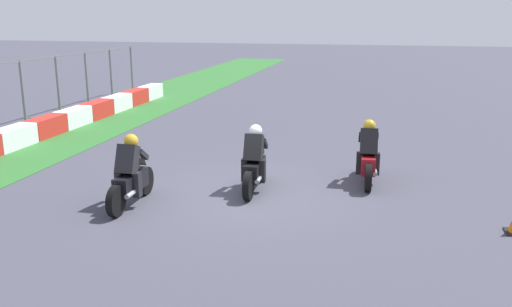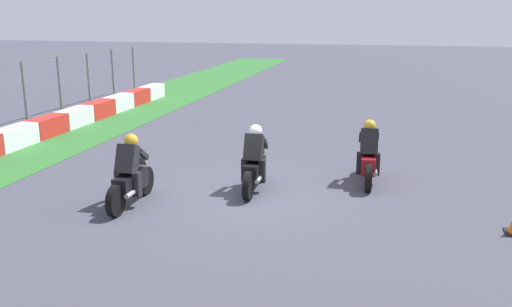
{
  "view_description": "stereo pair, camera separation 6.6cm",
  "coord_description": "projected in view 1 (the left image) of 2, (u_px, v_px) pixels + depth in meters",
  "views": [
    {
      "loc": [
        -11.36,
        -2.76,
        3.95
      ],
      "look_at": [
        0.16,
        -0.04,
        0.9
      ],
      "focal_mm": 38.47,
      "sensor_mm": 36.0,
      "label": 1
    },
    {
      "loc": [
        -11.34,
        -2.82,
        3.95
      ],
      "look_at": [
        0.16,
        -0.04,
        0.9
      ],
      "focal_mm": 38.47,
      "sensor_mm": 36.0,
      "label": 2
    }
  ],
  "objects": [
    {
      "name": "rider_lane_b",
      "position": [
        255.0,
        164.0,
        12.42
      ],
      "size": [
        2.04,
        0.55,
        1.51
      ],
      "rotation": [
        0.0,
        0.0,
        0.04
      ],
      "color": "black",
      "rests_on": "ground_plane"
    },
    {
      "name": "ground_plane",
      "position": [
        253.0,
        194.0,
        12.3
      ],
      "size": [
        120.0,
        120.0,
        0.0
      ],
      "primitive_type": "plane",
      "color": "#42424F"
    },
    {
      "name": "rider_lane_a",
      "position": [
        368.0,
        157.0,
        12.99
      ],
      "size": [
        2.04,
        0.55,
        1.51
      ],
      "rotation": [
        0.0,
        0.0,
        0.07
      ],
      "color": "black",
      "rests_on": "ground_plane"
    },
    {
      "name": "rider_lane_c",
      "position": [
        131.0,
        177.0,
        11.45
      ],
      "size": [
        2.04,
        0.54,
        1.51
      ],
      "rotation": [
        0.0,
        0.0,
        0.01
      ],
      "color": "black",
      "rests_on": "ground_plane"
    }
  ]
}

